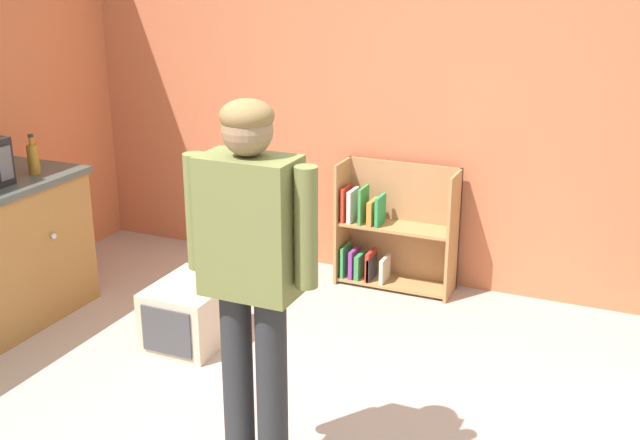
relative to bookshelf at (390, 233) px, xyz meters
name	(u,v)px	position (x,y,z in m)	size (l,w,h in m)	color
back_wall	(434,87)	(0.20, 0.18, 0.98)	(5.20, 0.06, 2.70)	#C66A45
bookshelf	(390,233)	(0.00, 0.00, 0.00)	(0.80, 0.28, 0.85)	#AC7E4B
standing_person	(251,267)	(0.19, -2.30, 0.64)	(0.57, 0.22, 1.68)	#27282C
pet_carrier	(193,312)	(-0.78, -1.27, -0.19)	(0.42, 0.55, 0.36)	beige
amber_bottle	(33,158)	(-1.87, -1.26, 0.63)	(0.07, 0.07, 0.25)	#9E661E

